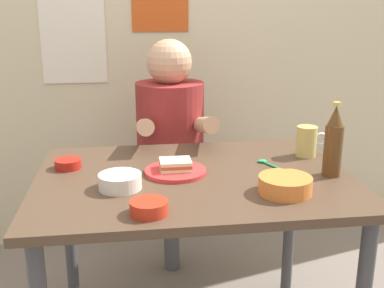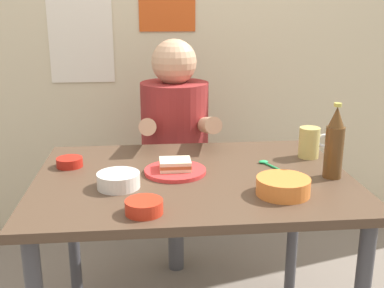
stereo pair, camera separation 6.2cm
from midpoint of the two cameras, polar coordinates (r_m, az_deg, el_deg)
wall_back at (r=2.60m, az=-1.54°, el=16.08°), size 4.40×0.09×2.60m
dining_table at (r=1.69m, az=1.22°, el=-6.77°), size 1.10×0.80×0.74m
stool at (r=2.39m, az=-1.25°, el=-7.46°), size 0.34×0.34×0.45m
person_seated at (r=2.24m, az=-1.29°, el=2.22°), size 0.33×0.56×0.72m
plate_orange at (r=1.68m, az=-0.99°, el=-3.30°), size 0.22×0.22×0.01m
sandwich at (r=1.67m, az=-0.99°, el=-2.49°), size 0.11×0.09×0.04m
beer_mug at (r=1.90m, az=14.95°, el=0.18°), size 0.13×0.08×0.12m
beer_bottle at (r=1.69m, az=17.84°, el=-0.05°), size 0.06×0.06×0.26m
sauce_bowl_chili at (r=1.36m, az=-4.52°, el=-7.50°), size 0.11×0.11×0.04m
soup_bowl_orange at (r=1.52m, az=12.11°, el=-4.92°), size 0.17×0.17×0.05m
sambal_bowl_red at (r=1.79m, az=-13.63°, el=-2.11°), size 0.10×0.10×0.03m
rice_bowl_white at (r=1.56m, az=-7.75°, el=-4.29°), size 0.14×0.14×0.05m
spoon at (r=1.79m, az=10.03°, el=-2.36°), size 0.07×0.11×0.01m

